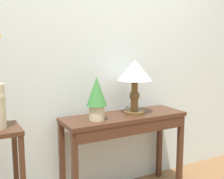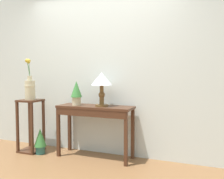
# 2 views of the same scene
# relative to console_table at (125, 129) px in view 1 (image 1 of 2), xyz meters

# --- Properties ---
(back_wall_with_art) EXTENTS (9.00, 0.10, 2.80)m
(back_wall_with_art) POSITION_rel_console_table_xyz_m (0.00, 0.30, 0.74)
(back_wall_with_art) COLOR silver
(back_wall_with_art) RESTS_ON ground
(console_table) EXTENTS (1.14, 0.38, 0.78)m
(console_table) POSITION_rel_console_table_xyz_m (0.00, 0.00, 0.00)
(console_table) COLOR #472819
(console_table) RESTS_ON ground
(table_lamp) EXTENTS (0.31, 0.31, 0.49)m
(table_lamp) POSITION_rel_console_table_xyz_m (0.11, 0.02, 0.48)
(table_lamp) COLOR brown
(table_lamp) RESTS_ON console_table
(potted_plant_on_console) EXTENTS (0.17, 0.17, 0.37)m
(potted_plant_on_console) POSITION_rel_console_table_xyz_m (-0.29, -0.02, 0.32)
(potted_plant_on_console) COLOR beige
(potted_plant_on_console) RESTS_ON console_table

